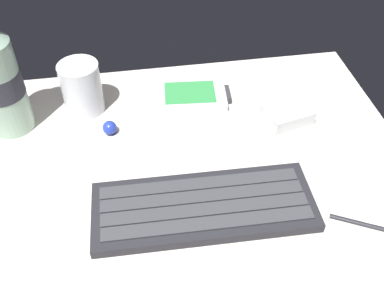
{
  "coord_description": "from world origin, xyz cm",
  "views": [
    {
      "loc": [
        -7.39,
        -45.52,
        47.55
      ],
      "look_at": [
        0.0,
        0.0,
        3.0
      ],
      "focal_mm": 42.14,
      "sensor_mm": 36.0,
      "label": 1
    }
  ],
  "objects_px": {
    "keyboard": "(202,207)",
    "stylus_pen": "(368,224)",
    "charger_block": "(287,114)",
    "trackball_mouse": "(110,128)",
    "handheld_device": "(191,96)",
    "juice_cup": "(82,90)"
  },
  "relations": [
    {
      "from": "charger_block",
      "to": "stylus_pen",
      "type": "height_order",
      "value": "charger_block"
    },
    {
      "from": "handheld_device",
      "to": "juice_cup",
      "type": "height_order",
      "value": "juice_cup"
    },
    {
      "from": "handheld_device",
      "to": "charger_block",
      "type": "relative_size",
      "value": 1.89
    },
    {
      "from": "stylus_pen",
      "to": "handheld_device",
      "type": "bearing_deg",
      "value": 149.49
    },
    {
      "from": "handheld_device",
      "to": "trackball_mouse",
      "type": "bearing_deg",
      "value": -155.06
    },
    {
      "from": "keyboard",
      "to": "juice_cup",
      "type": "xyz_separation_m",
      "value": [
        -0.15,
        0.24,
        0.03
      ]
    },
    {
      "from": "trackball_mouse",
      "to": "stylus_pen",
      "type": "height_order",
      "value": "trackball_mouse"
    },
    {
      "from": "keyboard",
      "to": "handheld_device",
      "type": "height_order",
      "value": "keyboard"
    },
    {
      "from": "juice_cup",
      "to": "charger_block",
      "type": "xyz_separation_m",
      "value": [
        0.32,
        -0.08,
        -0.03
      ]
    },
    {
      "from": "stylus_pen",
      "to": "charger_block",
      "type": "bearing_deg",
      "value": 127.99
    },
    {
      "from": "handheld_device",
      "to": "trackball_mouse",
      "type": "distance_m",
      "value": 0.15
    },
    {
      "from": "keyboard",
      "to": "trackball_mouse",
      "type": "relative_size",
      "value": 13.31
    },
    {
      "from": "keyboard",
      "to": "juice_cup",
      "type": "height_order",
      "value": "juice_cup"
    },
    {
      "from": "stylus_pen",
      "to": "juice_cup",
      "type": "bearing_deg",
      "value": 167.99
    },
    {
      "from": "keyboard",
      "to": "charger_block",
      "type": "height_order",
      "value": "charger_block"
    },
    {
      "from": "trackball_mouse",
      "to": "stylus_pen",
      "type": "distance_m",
      "value": 0.39
    },
    {
      "from": "keyboard",
      "to": "stylus_pen",
      "type": "relative_size",
      "value": 3.08
    },
    {
      "from": "handheld_device",
      "to": "stylus_pen",
      "type": "bearing_deg",
      "value": -58.2
    },
    {
      "from": "stylus_pen",
      "to": "keyboard",
      "type": "bearing_deg",
      "value": -168.1
    },
    {
      "from": "keyboard",
      "to": "stylus_pen",
      "type": "xyz_separation_m",
      "value": [
        0.2,
        -0.06,
        -0.0
      ]
    },
    {
      "from": "charger_block",
      "to": "stylus_pen",
      "type": "distance_m",
      "value": 0.22
    },
    {
      "from": "charger_block",
      "to": "trackball_mouse",
      "type": "bearing_deg",
      "value": 177.19
    }
  ]
}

